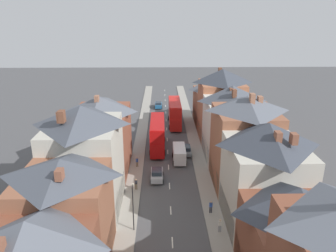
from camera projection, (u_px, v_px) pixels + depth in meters
pavement_left at (139, 147)px, 59.28m from camera, size 2.20×104.00×0.14m
pavement_right at (196, 147)px, 59.48m from camera, size 2.20×104.00×0.14m
centre_line_dashes at (168, 152)px, 57.51m from camera, size 0.14×97.80×0.01m
terrace_row_left at (73, 192)px, 33.56m from camera, size 8.00×47.19×13.48m
terrace_row_right at (249, 154)px, 42.16m from camera, size 8.00×69.96×13.92m
double_decker_bus_lead at (175, 113)px, 70.38m from camera, size 2.74×10.80×5.30m
double_decker_bus_mid_street at (157, 134)px, 58.01m from camera, size 2.74×10.80×5.30m
car_near_blue at (159, 105)px, 83.82m from camera, size 1.90×4.09×1.60m
car_near_silver at (157, 174)px, 47.70m from camera, size 1.90×3.96×1.70m
car_parked_right_a at (186, 150)px, 56.34m from camera, size 1.90×4.13×1.57m
delivery_van at (179, 153)px, 53.59m from camera, size 2.20×5.20×2.41m
pedestrian_mid_left at (220, 225)px, 36.05m from camera, size 0.36×0.22×1.61m
pedestrian_mid_right at (211, 206)px, 39.50m from camera, size 0.36×0.22×1.61m
pedestrian_far_left at (136, 184)px, 44.76m from camera, size 0.36×0.22×1.61m
pedestrian_far_right at (137, 161)px, 51.40m from camera, size 0.36×0.22×1.61m
street_lamp at (133, 205)px, 35.82m from camera, size 0.20×1.12×5.50m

